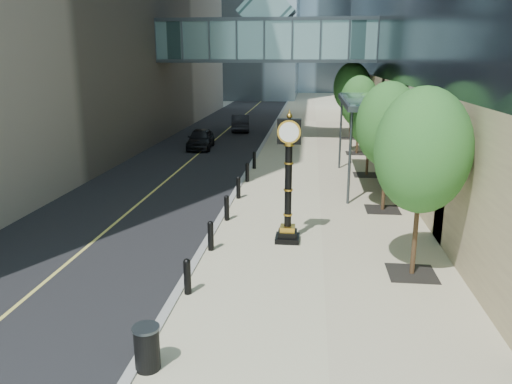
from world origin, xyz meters
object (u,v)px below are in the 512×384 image
street_clock (288,188)px  car_far (240,123)px  pedestrian (395,174)px  trash_bin (147,349)px  car_near (201,139)px

street_clock → car_far: (-5.51, 27.37, -1.25)m
pedestrian → car_far: 22.69m
car_far → trash_bin: bearing=87.0°
street_clock → car_near: (-7.06, 18.11, -1.27)m
street_clock → car_far: 27.94m
trash_bin → pedestrian: 16.52m
car_near → car_far: bearing=76.4°
pedestrian → car_near: bearing=-23.0°
trash_bin → car_far: size_ratio=0.21×
car_far → pedestrian: bearing=108.8°
pedestrian → car_near: (-11.77, 10.99, -0.23)m
street_clock → pedestrian: 8.60m
trash_bin → pedestrian: (7.20, 14.87, 0.44)m
pedestrian → car_far: size_ratio=0.41×
trash_bin → car_far: 35.25m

